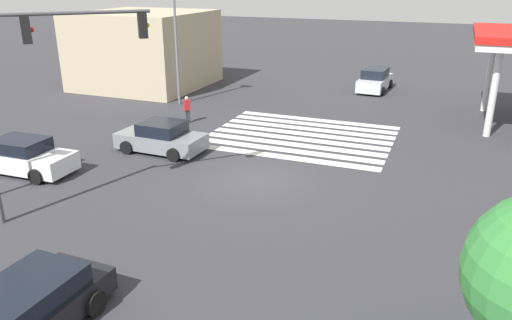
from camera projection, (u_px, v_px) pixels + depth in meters
ground_plane at (256, 180)px, 20.63m from camera, size 154.39×154.39×0.00m
crosswalk_markings at (301, 136)px, 26.19m from camera, size 9.35×7.25×0.01m
traffic_signal_mast at (30, 74)px, 15.95m from camera, size 4.07×4.07×7.08m
car_0 at (25, 157)px, 21.21m from camera, size 4.21×2.15×1.48m
car_4 at (375, 80)px, 36.23m from camera, size 2.20×4.48×1.61m
car_5 at (162, 138)px, 23.76m from camera, size 4.21×2.30×1.46m
car_6 at (17, 316)px, 11.39m from camera, size 2.26×4.91×1.36m
corner_building at (145, 49)px, 37.19m from camera, size 8.59×8.59×5.44m
pedestrian at (187, 108)px, 28.25m from camera, size 0.41×0.41×1.54m
street_light_pole_a at (176, 34)px, 31.20m from camera, size 0.80×0.36×7.34m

